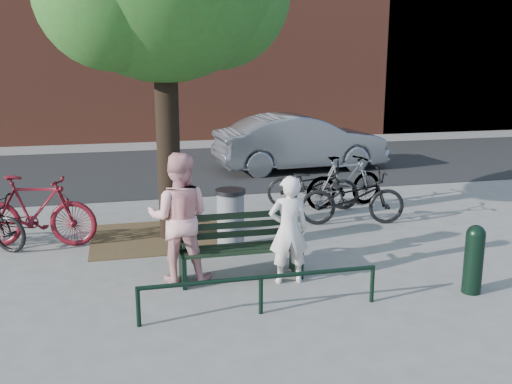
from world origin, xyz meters
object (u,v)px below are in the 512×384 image
object	(u,v)px
bollard	(474,257)
litter_bin	(231,219)
person_right	(179,218)
parked_car	(300,142)
bicycle_c	(313,185)
person_left	(289,230)
park_bench	(240,245)

from	to	relation	value
bollard	litter_bin	bearing A→B (deg)	137.99
person_right	parked_car	bearing A→B (deg)	-105.07
bollard	bicycle_c	world-z (taller)	bicycle_c
person_left	bicycle_c	size ratio (longest dim) A/B	0.81
park_bench	bicycle_c	size ratio (longest dim) A/B	0.90
park_bench	person_left	xyz separation A→B (m)	(0.63, -0.37, 0.30)
park_bench	bollard	bearing A→B (deg)	-23.98
park_bench	person_right	world-z (taller)	person_right
person_left	person_right	xyz separation A→B (m)	(-1.48, 0.44, 0.15)
litter_bin	person_right	bearing A→B (deg)	-129.33
person_left	litter_bin	distance (m)	1.72
park_bench	litter_bin	world-z (taller)	litter_bin
parked_car	park_bench	bearing A→B (deg)	152.13
person_right	bicycle_c	world-z (taller)	person_right
park_bench	bicycle_c	world-z (taller)	bicycle_c
bicycle_c	parked_car	world-z (taller)	parked_car
person_left	bollard	size ratio (longest dim) A/B	1.62
person_left	litter_bin	size ratio (longest dim) A/B	1.53
person_right	park_bench	bearing A→B (deg)	-170.40
person_right	litter_bin	world-z (taller)	person_right
park_bench	person_right	distance (m)	0.97
park_bench	bollard	xyz separation A→B (m)	(2.95, -1.31, 0.03)
person_left	bollard	world-z (taller)	person_left
bollard	bicycle_c	distance (m)	4.76
person_right	litter_bin	bearing A→B (deg)	-114.96
park_bench	person_left	world-z (taller)	person_left
litter_bin	bicycle_c	xyz separation A→B (m)	(2.18, 2.16, -0.01)
litter_bin	parked_car	bearing A→B (deg)	62.70
person_left	litter_bin	world-z (taller)	person_left
parked_car	person_right	bearing A→B (deg)	146.68
bollard	parked_car	xyz separation A→B (m)	(0.37, 8.79, 0.28)
park_bench	bollard	distance (m)	3.23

